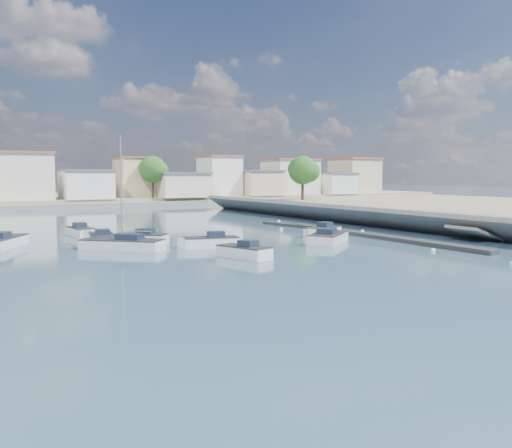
{
  "coord_description": "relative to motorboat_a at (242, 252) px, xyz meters",
  "views": [
    {
      "loc": [
        -28.08,
        -30.05,
        5.85
      ],
      "look_at": [
        -3.14,
        14.22,
        1.4
      ],
      "focal_mm": 40.0,
      "sensor_mm": 36.0,
      "label": 1
    }
  ],
  "objects": [
    {
      "name": "motorboat_d",
      "position": [
        13.24,
        8.76,
        -0.0
      ],
      "size": [
        4.72,
        3.32,
        1.48
      ],
      "color": "white",
      "rests_on": "ground"
    },
    {
      "name": "shore_trees",
      "position": [
        17.8,
        63.06,
        5.84
      ],
      "size": [
        74.56,
        38.32,
        7.92
      ],
      "color": "#38281E",
      "rests_on": "ground"
    },
    {
      "name": "motorboat_b",
      "position": [
        -6.49,
        13.09,
        -0.0
      ],
      "size": [
        2.7,
        5.38,
        1.48
      ],
      "color": "white",
      "rests_on": "ground"
    },
    {
      "name": "sailboat",
      "position": [
        -6.37,
        8.37,
        0.03
      ],
      "size": [
        6.17,
        5.94,
        9.0
      ],
      "color": "white",
      "rests_on": "ground"
    },
    {
      "name": "far_town",
      "position": [
        20.17,
        71.87,
        4.56
      ],
      "size": [
        113.01,
        12.8,
        8.35
      ],
      "color": "beige",
      "rests_on": "far_shore_land"
    },
    {
      "name": "motorboat_h",
      "position": [
        10.81,
        4.29,
        -0.0
      ],
      "size": [
        5.89,
        5.43,
        1.48
      ],
      "color": "white",
      "rests_on": "ground"
    },
    {
      "name": "ground",
      "position": [
        9.46,
        34.95,
        -0.38
      ],
      "size": [
        400.0,
        400.0,
        0.0
      ],
      "primitive_type": "plane",
      "color": "#2D475A",
      "rests_on": "ground"
    },
    {
      "name": "breakwater",
      "position": [
        16.37,
        7.63,
        -0.21
      ],
      "size": [
        2.0,
        31.02,
        0.35
      ],
      "color": "black",
      "rests_on": "ground"
    },
    {
      "name": "far_shore_quay",
      "position": [
        9.46,
        65.95,
        0.02
      ],
      "size": [
        160.0,
        2.5,
        0.8
      ],
      "primitive_type": "cube",
      "color": "slate",
      "rests_on": "ground"
    },
    {
      "name": "motorboat_f",
      "position": [
        -3.83,
        11.57,
        -0.0
      ],
      "size": [
        4.54,
        4.35,
        1.48
      ],
      "color": "white",
      "rests_on": "ground"
    },
    {
      "name": "mooring_buoys",
      "position": [
        15.39,
        7.0,
        -0.33
      ],
      "size": [
        6.46,
        36.17,
        0.37
      ],
      "color": "white",
      "rests_on": "ground"
    },
    {
      "name": "seawall_walkway",
      "position": [
        27.96,
        7.95,
        0.52
      ],
      "size": [
        5.0,
        90.0,
        1.8
      ],
      "primitive_type": "cube",
      "color": "slate",
      "rests_on": "ground"
    },
    {
      "name": "far_shore_land",
      "position": [
        9.46,
        86.95,
        0.32
      ],
      "size": [
        160.0,
        40.0,
        1.4
      ],
      "primitive_type": "cube",
      "color": "gray",
      "rests_on": "ground"
    },
    {
      "name": "motorboat_c",
      "position": [
        0.26,
        6.3,
        0.0
      ],
      "size": [
        4.93,
        2.62,
        1.48
      ],
      "color": "white",
      "rests_on": "ground"
    },
    {
      "name": "motorboat_e",
      "position": [
        -13.93,
        14.77,
        -0.0
      ],
      "size": [
        4.6,
        5.89,
        1.48
      ],
      "color": "white",
      "rests_on": "ground"
    },
    {
      "name": "motorboat_g",
      "position": [
        -6.71,
        19.45,
        0.0
      ],
      "size": [
        2.12,
        4.93,
        1.48
      ],
      "color": "white",
      "rests_on": "ground"
    },
    {
      "name": "motorboat_a",
      "position": [
        0.0,
        0.0,
        0.0
      ],
      "size": [
        2.8,
        4.62,
        1.48
      ],
      "color": "white",
      "rests_on": "ground"
    }
  ]
}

